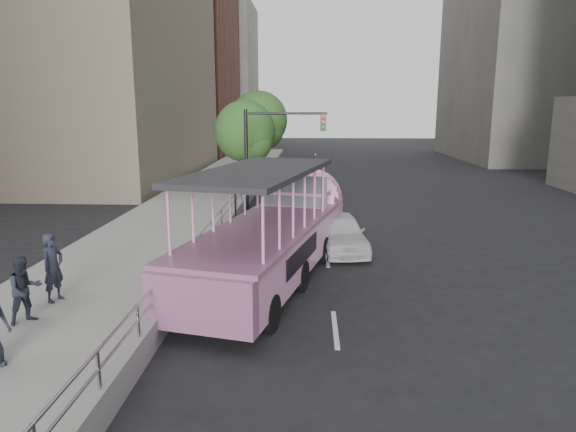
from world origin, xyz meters
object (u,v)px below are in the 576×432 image
at_px(traffic_signal, 270,144).
at_px(duck_boat, 275,235).
at_px(street_tree_far, 260,122).
at_px(pedestrian_mid, 25,290).
at_px(street_tree_near, 246,134).
at_px(car, 340,232).
at_px(parking_sign, 235,195).
at_px(pedestrian_near, 53,268).

bearing_deg(traffic_signal, duck_boat, -84.66).
xyz_separation_m(traffic_signal, street_tree_far, (-1.40, 9.43, 0.81)).
distance_m(pedestrian_mid, street_tree_near, 18.92).
distance_m(car, street_tree_near, 12.32).
bearing_deg(street_tree_far, duck_boat, -83.19).
height_order(parking_sign, street_tree_near, street_tree_near).
distance_m(pedestrian_near, street_tree_near, 17.56).
bearing_deg(street_tree_far, parking_sign, -88.73).
relative_size(traffic_signal, street_tree_near, 0.91).
xyz_separation_m(pedestrian_near, pedestrian_mid, (0.01, -1.38, -0.10)).
bearing_deg(car, street_tree_near, 106.28).
height_order(duck_boat, parking_sign, duck_boat).
bearing_deg(car, parking_sign, 141.86).
height_order(car, pedestrian_mid, pedestrian_mid).
relative_size(duck_boat, street_tree_near, 1.93).
bearing_deg(duck_boat, pedestrian_mid, -140.07).
height_order(duck_boat, traffic_signal, traffic_signal).
distance_m(street_tree_near, street_tree_far, 6.02).
relative_size(pedestrian_mid, street_tree_far, 0.25).
xyz_separation_m(pedestrian_near, parking_sign, (3.50, 8.74, 0.49)).
bearing_deg(duck_boat, traffic_signal, 95.34).
bearing_deg(pedestrian_near, pedestrian_mid, -163.80).
xyz_separation_m(duck_boat, pedestrian_mid, (-5.55, -4.64, -0.22)).
bearing_deg(pedestrian_near, street_tree_far, 8.05).
bearing_deg(parking_sign, traffic_signal, 77.69).
bearing_deg(traffic_signal, car, -66.81).
relative_size(duck_boat, parking_sign, 4.13).
bearing_deg(duck_boat, street_tree_far, 96.81).
bearing_deg(parking_sign, car, -30.66).
height_order(pedestrian_near, street_tree_far, street_tree_far).
bearing_deg(duck_boat, car, 52.80).
height_order(car, street_tree_near, street_tree_near).
xyz_separation_m(pedestrian_near, street_tree_far, (3.18, 23.11, 3.10)).
relative_size(car, pedestrian_mid, 2.59).
distance_m(duck_boat, pedestrian_mid, 7.24).
bearing_deg(street_tree_far, street_tree_near, -91.91).
relative_size(duck_boat, pedestrian_near, 6.13).
height_order(street_tree_near, street_tree_far, street_tree_far).
distance_m(duck_boat, car, 3.74).
relative_size(car, street_tree_near, 0.73).
relative_size(pedestrian_near, traffic_signal, 0.35).
distance_m(car, pedestrian_mid, 10.87).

